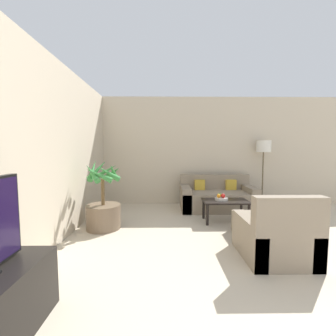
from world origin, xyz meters
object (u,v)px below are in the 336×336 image
coffee_table (225,204)px  apple_red (223,196)px  potted_palm (103,208)px  orange_fruit (219,196)px  sofa_loveseat (217,198)px  fruit_bowl (221,199)px  ottoman (253,225)px  apple_green (220,195)px  floor_lamp (264,150)px  armchair (275,237)px

coffee_table → apple_red: (-0.05, -0.00, 0.16)m
apple_red → potted_palm: bearing=-171.3°
apple_red → orange_fruit: size_ratio=1.13×
sofa_loveseat → fruit_bowl: sofa_loveseat is taller
ottoman → coffee_table: bearing=111.0°
potted_palm → apple_red: (2.19, 0.34, 0.14)m
potted_palm → apple_green: size_ratio=15.80×
fruit_bowl → apple_red: bearing=-45.4°
floor_lamp → coffee_table: floor_lamp is taller
potted_palm → ottoman: bearing=-7.8°
armchair → sofa_loveseat: bearing=94.5°
apple_red → orange_fruit: 0.09m
apple_red → ottoman: size_ratio=0.15×
apple_green → ottoman: apple_green is taller
apple_green → fruit_bowl: bearing=-66.5°
floor_lamp → armchair: bearing=-110.4°
potted_palm → sofa_loveseat: potted_palm is taller
sofa_loveseat → orange_fruit: bearing=-101.3°
potted_palm → apple_green: potted_palm is taller
apple_red → ottoman: apple_red is taller
coffee_table → ottoman: coffee_table is taller
apple_red → orange_fruit: bearing=-178.6°
armchair → apple_red: bearing=101.1°
apple_green → orange_fruit: (-0.04, -0.08, -0.00)m
apple_red → ottoman: (0.31, -0.68, -0.33)m
apple_green → armchair: (0.34, -1.54, -0.23)m
orange_fruit → apple_red: bearing=1.4°
orange_fruit → ottoman: orange_fruit is taller
coffee_table → ottoman: 0.75m
apple_red → apple_green: 0.09m
ottoman → apple_green: bearing=115.3°
floor_lamp → orange_fruit: (-1.38, -1.24, -0.87)m
fruit_bowl → sofa_loveseat: bearing=81.9°
potted_palm → apple_red: size_ratio=15.06×
apple_red → armchair: (0.29, -1.46, -0.23)m
apple_green → orange_fruit: apple_green is taller
sofa_loveseat → coffee_table: size_ratio=1.96×
coffee_table → apple_red: 0.16m
coffee_table → orange_fruit: orange_fruit is taller
floor_lamp → fruit_bowl: size_ratio=6.56×
potted_palm → coffee_table: 2.26m
sofa_loveseat → armchair: bearing=-85.5°
apple_red → ottoman: bearing=-65.5°
apple_green → floor_lamp: bearing=40.9°
coffee_table → fruit_bowl: 0.12m
sofa_loveseat → floor_lamp: 1.66m
floor_lamp → ottoman: size_ratio=2.93×
coffee_table → armchair: 1.49m
floor_lamp → orange_fruit: floor_lamp is taller
sofa_loveseat → floor_lamp: bearing=15.1°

